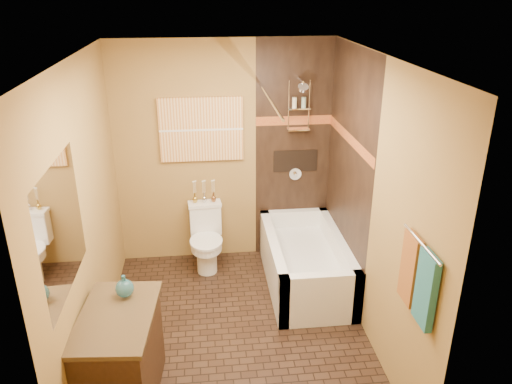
{
  "coord_description": "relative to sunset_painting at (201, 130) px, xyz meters",
  "views": [
    {
      "loc": [
        -0.23,
        -3.76,
        3.01
      ],
      "look_at": [
        0.23,
        0.4,
        1.25
      ],
      "focal_mm": 35.0,
      "sensor_mm": 36.0,
      "label": 1
    }
  ],
  "objects": [
    {
      "name": "wall_front",
      "position": [
        0.24,
        -2.98,
        -0.3
      ],
      "size": [
        2.4,
        0.02,
        2.5
      ],
      "primitive_type": "cube",
      "color": "olive",
      "rests_on": "floor"
    },
    {
      "name": "bud_vases",
      "position": [
        0.0,
        -0.09,
        -0.68
      ],
      "size": [
        0.26,
        0.05,
        0.26
      ],
      "color": "gold",
      "rests_on": "toilet"
    },
    {
      "name": "mosaic_band_right",
      "position": [
        1.42,
        -0.73,
        0.07
      ],
      "size": [
        0.01,
        1.5,
        0.1
      ],
      "primitive_type": "cube",
      "color": "maroon",
      "rests_on": "alcove_tile_right"
    },
    {
      "name": "wall_back",
      "position": [
        0.24,
        0.02,
        -0.3
      ],
      "size": [
        2.4,
        0.02,
        2.5
      ],
      "primitive_type": "cube",
      "color": "olive",
      "rests_on": "floor"
    },
    {
      "name": "vanity",
      "position": [
        -0.68,
        -2.15,
        -1.16
      ],
      "size": [
        0.61,
        0.93,
        0.78
      ],
      "rotation": [
        0.0,
        0.0,
        -0.09
      ],
      "color": "black",
      "rests_on": "floor"
    },
    {
      "name": "vanity_mirror",
      "position": [
        -0.95,
        -2.15,
        -0.05
      ],
      "size": [
        0.01,
        1.0,
        0.9
      ],
      "primitive_type": "cube",
      "color": "white",
      "rests_on": "wall_left"
    },
    {
      "name": "floor",
      "position": [
        0.24,
        -1.48,
        -1.55
      ],
      "size": [
        3.0,
        3.0,
        0.0
      ],
      "primitive_type": "plane",
      "color": "black",
      "rests_on": "ground"
    },
    {
      "name": "shower_fixtures",
      "position": [
        1.04,
        -0.1,
        0.12
      ],
      "size": [
        0.24,
        0.33,
        1.16
      ],
      "color": "silver",
      "rests_on": "floor"
    },
    {
      "name": "bathtub",
      "position": [
        1.04,
        -0.73,
        -1.33
      ],
      "size": [
        0.8,
        1.5,
        0.55
      ],
      "color": "white",
      "rests_on": "floor"
    },
    {
      "name": "curtain_rod",
      "position": [
        0.64,
        -0.73,
        0.47
      ],
      "size": [
        0.03,
        1.55,
        0.03
      ],
      "primitive_type": "cylinder",
      "rotation": [
        1.57,
        0.0,
        0.0
      ],
      "color": "silver",
      "rests_on": "wall_back"
    },
    {
      "name": "towel_teal",
      "position": [
        1.4,
        -2.66,
        -0.37
      ],
      "size": [
        0.05,
        0.22,
        0.52
      ],
      "primitive_type": "cube",
      "color": "#21616F",
      "rests_on": "towel_bar"
    },
    {
      "name": "mosaic_band_back",
      "position": [
        1.02,
        0.0,
        0.07
      ],
      "size": [
        0.85,
        0.01,
        0.1
      ],
      "primitive_type": "cube",
      "color": "maroon",
      "rests_on": "alcove_tile_back"
    },
    {
      "name": "alcove_tile_back",
      "position": [
        1.02,
        0.01,
        -0.3
      ],
      "size": [
        0.85,
        0.01,
        2.5
      ],
      "primitive_type": "cube",
      "color": "black",
      "rests_on": "wall_back"
    },
    {
      "name": "towel_rust",
      "position": [
        1.4,
        -2.4,
        -0.37
      ],
      "size": [
        0.05,
        0.22,
        0.52
      ],
      "primitive_type": "cube",
      "color": "brown",
      "rests_on": "towel_bar"
    },
    {
      "name": "alcove_niche",
      "position": [
        1.04,
        0.01,
        -0.4
      ],
      "size": [
        0.5,
        0.01,
        0.25
      ],
      "primitive_type": "cube",
      "color": "black",
      "rests_on": "alcove_tile_back"
    },
    {
      "name": "wall_left",
      "position": [
        -0.96,
        -1.48,
        -0.3
      ],
      "size": [
        0.02,
        3.0,
        2.5
      ],
      "primitive_type": "cube",
      "color": "olive",
      "rests_on": "floor"
    },
    {
      "name": "toilet",
      "position": [
        0.0,
        -0.25,
        -1.18
      ],
      "size": [
        0.38,
        0.56,
        0.73
      ],
      "rotation": [
        0.0,
        0.0,
        0.08
      ],
      "color": "white",
      "rests_on": "floor"
    },
    {
      "name": "alcove_tile_right",
      "position": [
        1.43,
        -0.73,
        -0.3
      ],
      "size": [
        0.01,
        1.5,
        2.5
      ],
      "primitive_type": "cube",
      "color": "black",
      "rests_on": "wall_right"
    },
    {
      "name": "towel_bar",
      "position": [
        1.39,
        -2.53,
        -0.1
      ],
      "size": [
        0.02,
        0.55,
        0.02
      ],
      "primitive_type": "cylinder",
      "rotation": [
        1.57,
        0.0,
        0.0
      ],
      "color": "silver",
      "rests_on": "wall_right"
    },
    {
      "name": "teal_bottle",
      "position": [
        -0.63,
        -1.92,
        -0.68
      ],
      "size": [
        0.17,
        0.17,
        0.23
      ],
      "primitive_type": null,
      "rotation": [
        0.0,
        0.0,
        0.22
      ],
      "color": "#235E6A",
      "rests_on": "vanity"
    },
    {
      "name": "ceiling",
      "position": [
        0.24,
        -1.48,
        0.95
      ],
      "size": [
        3.0,
        3.0,
        0.0
      ],
      "primitive_type": "plane",
      "color": "silver",
      "rests_on": "wall_back"
    },
    {
      "name": "sunset_painting",
      "position": [
        0.0,
        0.0,
        0.0
      ],
      "size": [
        0.9,
        0.04,
        0.7
      ],
      "primitive_type": "cube",
      "color": "#CA752F",
      "rests_on": "wall_back"
    },
    {
      "name": "wall_right",
      "position": [
        1.44,
        -1.48,
        -0.3
      ],
      "size": [
        0.02,
        3.0,
        2.5
      ],
      "primitive_type": "cube",
      "color": "olive",
      "rests_on": "floor"
    }
  ]
}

